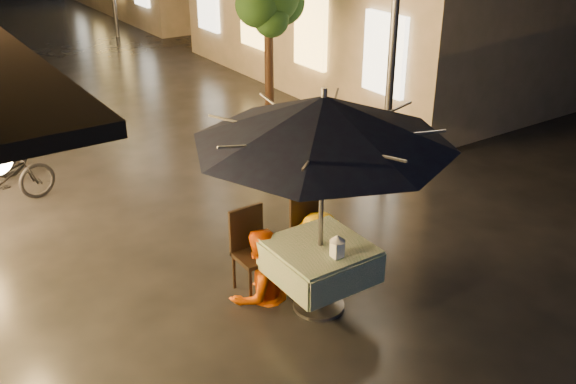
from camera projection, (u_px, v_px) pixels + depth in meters
ground at (304, 285)px, 7.37m from camera, size 90.00×90.00×0.00m
cafe_table at (320, 261)px, 6.74m from camera, size 0.99×0.99×0.78m
patio_umbrella at (323, 120)px, 6.06m from camera, size 2.60×2.60×2.46m
cafe_chair_left at (251, 246)px, 7.11m from camera, size 0.42×0.42×0.97m
cafe_chair_right at (310, 227)px, 7.51m from camera, size 0.42×0.42×0.97m
table_lantern at (337, 245)px, 6.38m from camera, size 0.16×0.16×0.25m
person_orange at (259, 233)px, 6.85m from camera, size 0.81×0.65×1.59m
person_yellow at (320, 216)px, 7.31m from camera, size 0.98×0.59×1.49m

